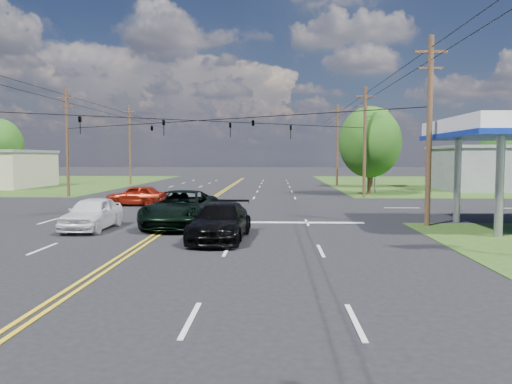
{
  "coord_description": "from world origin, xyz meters",
  "views": [
    {
      "loc": [
        5.3,
        -22.38,
        3.49
      ],
      "look_at": [
        4.21,
        6.0,
        1.5
      ],
      "focal_mm": 35.0,
      "sensor_mm": 36.0,
      "label": 1
    }
  ],
  "objects_px": {
    "pole_nw": "(67,141)",
    "pickup_white": "(92,213)",
    "retail_ne": "(506,169)",
    "tree_right_b": "(372,151)",
    "pickup_dkgreen": "(181,209)",
    "suv_black": "(220,222)",
    "tree_far_r": "(502,149)",
    "pole_left_far": "(130,144)",
    "pole_right_far": "(337,144)",
    "pole_se": "(429,129)",
    "tree_far_l": "(0,145)",
    "pole_ne": "(365,141)",
    "tree_right_a": "(370,142)"
  },
  "relations": [
    {
      "from": "pole_nw",
      "to": "retail_ne",
      "type": "bearing_deg",
      "value": 14.35
    },
    {
      "from": "pole_ne",
      "to": "tree_right_b",
      "type": "height_order",
      "value": "pole_ne"
    },
    {
      "from": "tree_right_b",
      "to": "pickup_dkgreen",
      "type": "distance_m",
      "value": 37.28
    },
    {
      "from": "tree_far_r",
      "to": "pole_nw",
      "type": "bearing_deg",
      "value": -155.92
    },
    {
      "from": "tree_right_a",
      "to": "tree_far_r",
      "type": "bearing_deg",
      "value": 41.99
    },
    {
      "from": "tree_right_b",
      "to": "pole_se",
      "type": "bearing_deg",
      "value": -96.05
    },
    {
      "from": "pole_se",
      "to": "tree_far_l",
      "type": "distance_m",
      "value": 60.88
    },
    {
      "from": "retail_ne",
      "to": "pole_nw",
      "type": "bearing_deg",
      "value": -165.65
    },
    {
      "from": "retail_ne",
      "to": "pole_left_far",
      "type": "height_order",
      "value": "pole_left_far"
    },
    {
      "from": "pole_nw",
      "to": "pole_ne",
      "type": "bearing_deg",
      "value": 0.0
    },
    {
      "from": "pole_se",
      "to": "tree_far_r",
      "type": "bearing_deg",
      "value": 61.7
    },
    {
      "from": "tree_right_a",
      "to": "tree_right_b",
      "type": "distance_m",
      "value": 12.27
    },
    {
      "from": "tree_right_a",
      "to": "suv_black",
      "type": "xyz_separation_m",
      "value": [
        -11.0,
        -25.61,
        -4.09
      ]
    },
    {
      "from": "pole_nw",
      "to": "pole_left_far",
      "type": "bearing_deg",
      "value": 90.0
    },
    {
      "from": "retail_ne",
      "to": "pickup_dkgreen",
      "type": "bearing_deg",
      "value": -134.9
    },
    {
      "from": "tree_far_r",
      "to": "tree_right_a",
      "type": "bearing_deg",
      "value": -138.01
    },
    {
      "from": "tree_right_a",
      "to": "suv_black",
      "type": "distance_m",
      "value": 28.17
    },
    {
      "from": "tree_right_b",
      "to": "pole_left_far",
      "type": "bearing_deg",
      "value": 172.28
    },
    {
      "from": "tree_right_a",
      "to": "tree_right_b",
      "type": "height_order",
      "value": "tree_right_a"
    },
    {
      "from": "retail_ne",
      "to": "suv_black",
      "type": "relative_size",
      "value": 2.62
    },
    {
      "from": "pole_left_far",
      "to": "pole_se",
      "type": "bearing_deg",
      "value": -54.9
    },
    {
      "from": "pole_nw",
      "to": "tree_far_l",
      "type": "distance_m",
      "value": 29.83
    },
    {
      "from": "pole_right_far",
      "to": "tree_far_l",
      "type": "bearing_deg",
      "value": 174.92
    },
    {
      "from": "pole_ne",
      "to": "tree_right_a",
      "type": "xyz_separation_m",
      "value": [
        1.0,
        3.0,
        -0.05
      ]
    },
    {
      "from": "tree_right_a",
      "to": "pickup_dkgreen",
      "type": "xyz_separation_m",
      "value": [
        -13.44,
        -21.54,
        -3.97
      ]
    },
    {
      "from": "pole_right_far",
      "to": "suv_black",
      "type": "distance_m",
      "value": 43.02
    },
    {
      "from": "pole_ne",
      "to": "pole_right_far",
      "type": "relative_size",
      "value": 0.95
    },
    {
      "from": "retail_ne",
      "to": "tree_right_a",
      "type": "height_order",
      "value": "tree_right_a"
    },
    {
      "from": "pole_se",
      "to": "pole_left_far",
      "type": "xyz_separation_m",
      "value": [
        -26.0,
        37.0,
        0.25
      ]
    },
    {
      "from": "pole_se",
      "to": "pole_ne",
      "type": "bearing_deg",
      "value": 90.0
    },
    {
      "from": "retail_ne",
      "to": "pole_ne",
      "type": "relative_size",
      "value": 1.47
    },
    {
      "from": "tree_far_r",
      "to": "pickup_dkgreen",
      "type": "distance_m",
      "value": 51.91
    },
    {
      "from": "pole_ne",
      "to": "tree_far_r",
      "type": "height_order",
      "value": "pole_ne"
    },
    {
      "from": "pole_se",
      "to": "pole_nw",
      "type": "height_order",
      "value": "same"
    },
    {
      "from": "retail_ne",
      "to": "suv_black",
      "type": "xyz_separation_m",
      "value": [
        -27.0,
        -33.61,
        -1.42
      ]
    },
    {
      "from": "pole_se",
      "to": "tree_right_a",
      "type": "height_order",
      "value": "pole_se"
    },
    {
      "from": "retail_ne",
      "to": "tree_right_b",
      "type": "xyz_separation_m",
      "value": [
        -13.5,
        4.0,
        2.02
      ]
    },
    {
      "from": "pole_se",
      "to": "tree_right_b",
      "type": "xyz_separation_m",
      "value": [
        3.5,
        33.0,
        -0.7
      ]
    },
    {
      "from": "tree_right_a",
      "to": "tree_right_b",
      "type": "bearing_deg",
      "value": 78.23
    },
    {
      "from": "tree_far_l",
      "to": "pickup_dkgreen",
      "type": "distance_m",
      "value": 52.96
    },
    {
      "from": "pole_left_far",
      "to": "tree_far_r",
      "type": "distance_m",
      "value": 47.05
    },
    {
      "from": "pickup_dkgreen",
      "to": "suv_black",
      "type": "xyz_separation_m",
      "value": [
        2.44,
        -4.07,
        -0.13
      ]
    },
    {
      "from": "pole_nw",
      "to": "pickup_white",
      "type": "distance_m",
      "value": 22.39
    },
    {
      "from": "pickup_dkgreen",
      "to": "pole_left_far",
      "type": "bearing_deg",
      "value": 113.25
    },
    {
      "from": "retail_ne",
      "to": "pole_nw",
      "type": "height_order",
      "value": "pole_nw"
    },
    {
      "from": "pole_right_far",
      "to": "pole_se",
      "type": "bearing_deg",
      "value": -90.0
    },
    {
      "from": "pickup_dkgreen",
      "to": "retail_ne",
      "type": "bearing_deg",
      "value": 48.49
    },
    {
      "from": "tree_far_r",
      "to": "pickup_white",
      "type": "relative_size",
      "value": 1.65
    },
    {
      "from": "tree_right_b",
      "to": "tree_far_l",
      "type": "height_order",
      "value": "tree_far_l"
    },
    {
      "from": "pickup_white",
      "to": "pole_ne",
      "type": "bearing_deg",
      "value": 51.25
    }
  ]
}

